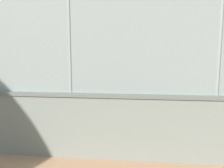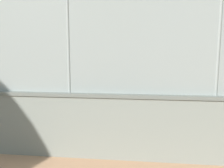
{
  "view_description": "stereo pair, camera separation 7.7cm",
  "coord_description": "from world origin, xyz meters",
  "px_view_note": "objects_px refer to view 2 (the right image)",
  "views": [
    {
      "loc": [
        -3.92,
        19.37,
        2.63
      ],
      "look_at": [
        -3.14,
        9.35,
        1.08
      ],
      "focal_mm": 40.72,
      "sensor_mm": 36.0,
      "label": 1
    },
    {
      "loc": [
        -4.0,
        19.36,
        2.63
      ],
      "look_at": [
        -3.14,
        9.35,
        1.08
      ],
      "focal_mm": 40.72,
      "sensor_mm": 36.0,
      "label": 2
    }
  ],
  "objects_px": {
    "player_at_service_line": "(107,82)",
    "player_baseline_waiting": "(159,76)",
    "sports_ball": "(114,114)",
    "spare_ball_by_wall": "(44,134)"
  },
  "relations": [
    {
      "from": "spare_ball_by_wall",
      "to": "sports_ball",
      "type": "bearing_deg",
      "value": -132.11
    },
    {
      "from": "player_baseline_waiting",
      "to": "sports_ball",
      "type": "height_order",
      "value": "player_baseline_waiting"
    },
    {
      "from": "sports_ball",
      "to": "spare_ball_by_wall",
      "type": "distance_m",
      "value": 2.84
    },
    {
      "from": "player_at_service_line",
      "to": "player_baseline_waiting",
      "type": "height_order",
      "value": "player_baseline_waiting"
    },
    {
      "from": "player_baseline_waiting",
      "to": "sports_ball",
      "type": "relative_size",
      "value": 9.03
    },
    {
      "from": "player_baseline_waiting",
      "to": "spare_ball_by_wall",
      "type": "distance_m",
      "value": 7.56
    },
    {
      "from": "player_at_service_line",
      "to": "sports_ball",
      "type": "height_order",
      "value": "player_at_service_line"
    },
    {
      "from": "player_baseline_waiting",
      "to": "spare_ball_by_wall",
      "type": "height_order",
      "value": "player_baseline_waiting"
    },
    {
      "from": "sports_ball",
      "to": "player_baseline_waiting",
      "type": "bearing_deg",
      "value": -115.48
    },
    {
      "from": "player_at_service_line",
      "to": "player_baseline_waiting",
      "type": "xyz_separation_m",
      "value": [
        -2.49,
        -2.24,
        0.02
      ]
    }
  ]
}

